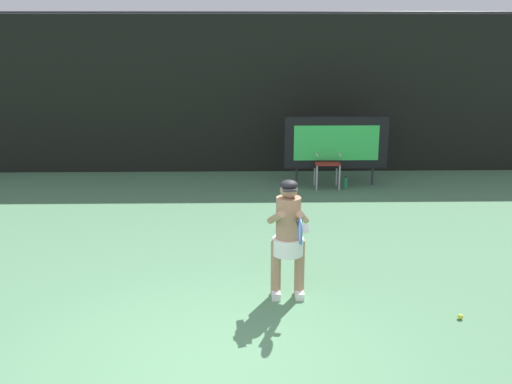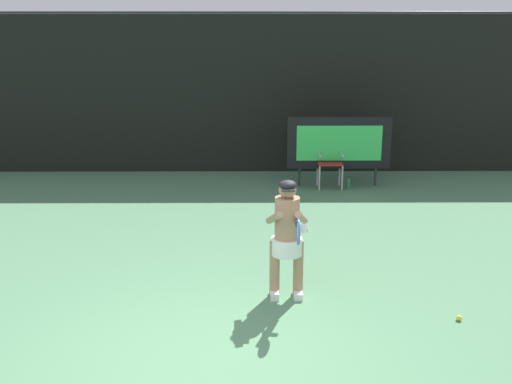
# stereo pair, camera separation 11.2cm
# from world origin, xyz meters

# --- Properties ---
(ground) EXTENTS (18.00, 22.00, 0.03)m
(ground) POSITION_xyz_m (0.00, -0.19, -0.01)
(ground) COLOR #4E7D58
(backdrop_screen) EXTENTS (18.00, 0.12, 3.66)m
(backdrop_screen) POSITION_xyz_m (0.00, 8.50, 1.81)
(backdrop_screen) COLOR black
(backdrop_screen) RESTS_ON ground
(scoreboard) EXTENTS (2.20, 0.21, 1.50)m
(scoreboard) POSITION_xyz_m (2.36, 7.12, 0.95)
(scoreboard) COLOR black
(scoreboard) RESTS_ON ground
(umpire_chair) EXTENTS (0.52, 0.44, 1.08)m
(umpire_chair) POSITION_xyz_m (2.16, 7.01, 0.62)
(umpire_chair) COLOR #B7B7BC
(umpire_chair) RESTS_ON ground
(water_bottle) EXTENTS (0.07, 0.07, 0.27)m
(water_bottle) POSITION_xyz_m (2.56, 6.84, 0.12)
(water_bottle) COLOR #218751
(water_bottle) RESTS_ON ground
(tennis_player) EXTENTS (0.54, 0.62, 1.53)m
(tennis_player) POSITION_xyz_m (0.95, 1.62, 0.85)
(tennis_player) COLOR white
(tennis_player) RESTS_ON ground
(tennis_racket) EXTENTS (0.03, 0.60, 0.31)m
(tennis_racket) POSITION_xyz_m (1.04, 1.11, 1.06)
(tennis_racket) COLOR black
(tennis_ball_loose) EXTENTS (0.07, 0.07, 0.07)m
(tennis_ball_loose) POSITION_xyz_m (2.95, 0.94, 0.03)
(tennis_ball_loose) COLOR #CCDB3D
(tennis_ball_loose) RESTS_ON ground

